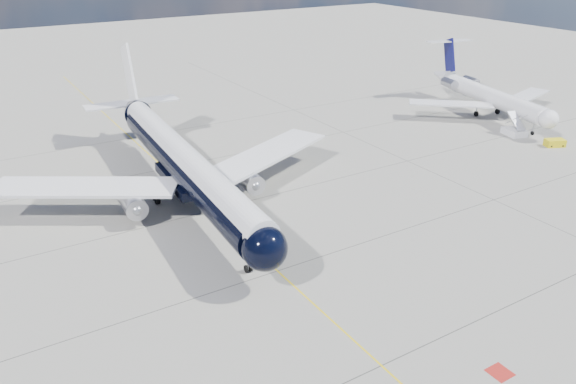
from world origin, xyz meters
name	(u,v)px	position (x,y,z in m)	size (l,w,h in m)	color
ground	(194,195)	(0.00, 30.00, 0.00)	(320.00, 320.00, 0.00)	gray
taxiway_centerline	(211,211)	(0.00, 25.00, 0.00)	(0.16, 160.00, 0.01)	yellow
red_marking	(500,372)	(6.80, -10.00, 0.00)	(1.60, 1.60, 0.01)	maroon
main_airliner	(181,161)	(-1.17, 30.19, 4.66)	(42.60, 51.95, 15.00)	black
regional_jet	(486,94)	(57.52, 35.54, 3.59)	(28.53, 33.29, 11.38)	silver
boarding_stair	(514,131)	(52.24, 24.72, 0.69)	(3.42, 3.91, 3.70)	silver
service_tug	(555,143)	(52.97, 18.06, 0.54)	(3.21, 2.62, 1.10)	yellow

